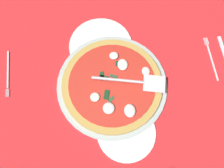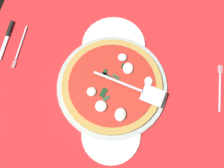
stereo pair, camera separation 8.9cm
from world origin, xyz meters
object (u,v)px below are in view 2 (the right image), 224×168
object	(u,v)px
pizza	(112,85)
pizza_server	(133,88)
dinner_plate_right	(114,44)
place_setting_far	(14,41)
dinner_plate_left	(111,135)

from	to	relation	value
pizza	pizza_server	world-z (taller)	pizza_server
dinner_plate_right	pizza_server	size ratio (longest dim) A/B	0.93
dinner_plate_right	pizza	xyz separation A→B (cm)	(-16.80, -3.05, 1.49)
pizza	place_setting_far	bearing A→B (deg)	76.41
pizza	place_setting_far	xyz separation A→B (cm)	(10.05, 41.59, -1.65)
dinner_plate_right	place_setting_far	xyz separation A→B (cm)	(-6.75, 38.54, -0.16)
dinner_plate_left	dinner_plate_right	distance (cm)	34.74
place_setting_far	pizza	bearing A→B (deg)	74.24
dinner_plate_right	place_setting_far	distance (cm)	39.13
pizza_server	place_setting_far	size ratio (longest dim) A/B	1.29
dinner_plate_left	pizza_server	world-z (taller)	pizza_server
dinner_plate_right	place_setting_far	bearing A→B (deg)	99.93
dinner_plate_left	place_setting_far	distance (cm)	52.56
pizza	dinner_plate_left	bearing A→B (deg)	-169.41
pizza_server	place_setting_far	xyz separation A→B (cm)	(10.42, 49.07, -4.02)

